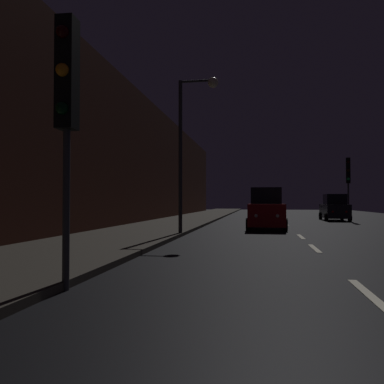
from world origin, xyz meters
name	(u,v)px	position (x,y,z in m)	size (l,w,h in m)	color
ground	(284,223)	(0.00, 24.50, -0.01)	(26.60, 84.00, 0.02)	black
sidewalk_left	(185,220)	(-7.10, 24.50, 0.07)	(4.40, 84.00, 0.15)	#38332B
building_facade_left	(136,158)	(-9.70, 21.00, 4.32)	(0.80, 63.00, 8.64)	#472319
lane_centerline	(297,233)	(0.00, 15.08, 0.01)	(0.16, 27.52, 0.01)	beige
traffic_light_far_right	(348,175)	(4.80, 26.78, 3.41)	(0.35, 0.48, 4.72)	#38383A
traffic_light_near_left	(67,93)	(-4.90, 2.41, 3.31)	(0.32, 0.46, 4.60)	#38383A
streetlamp_overhead	(192,130)	(-4.52, 12.55, 4.48)	(1.70, 0.44, 6.69)	#2D2D30
car_approaching_headlights	(266,210)	(-1.36, 17.51, 1.01)	(2.02, 4.37, 2.20)	maroon
car_parked_right_far	(335,208)	(4.00, 27.83, 0.93)	(1.86, 4.03, 2.03)	black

